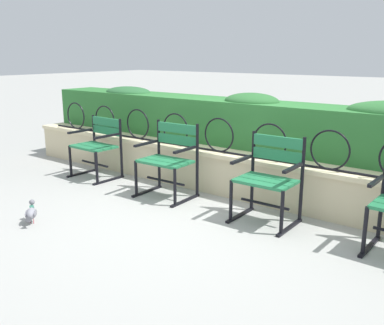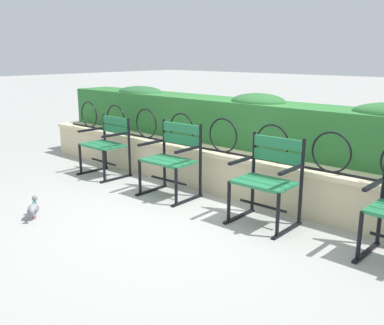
% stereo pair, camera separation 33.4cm
% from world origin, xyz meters
% --- Properties ---
extents(ground_plane, '(60.00, 60.00, 0.00)m').
position_xyz_m(ground_plane, '(0.00, 0.00, 0.00)').
color(ground_plane, '#9E9E99').
extents(stone_wall, '(7.20, 0.41, 0.52)m').
position_xyz_m(stone_wall, '(0.00, 0.93, 0.26)').
color(stone_wall, beige).
rests_on(stone_wall, ground).
extents(iron_arch_fence, '(6.66, 0.02, 0.42)m').
position_xyz_m(iron_arch_fence, '(-0.12, 0.85, 0.71)').
color(iron_arch_fence, black).
rests_on(iron_arch_fence, stone_wall).
extents(hedge_row, '(7.06, 0.63, 0.69)m').
position_xyz_m(hedge_row, '(0.03, 1.42, 0.84)').
color(hedge_row, '#2D7033').
rests_on(hedge_row, stone_wall).
extents(park_chair_leftmost, '(0.63, 0.54, 0.82)m').
position_xyz_m(park_chair_leftmost, '(-1.88, 0.45, 0.46)').
color(park_chair_leftmost, '#237547').
rests_on(park_chair_leftmost, ground).
extents(park_chair_centre_left, '(0.65, 0.54, 0.88)m').
position_xyz_m(park_chair_centre_left, '(-0.55, 0.41, 0.47)').
color(park_chair_centre_left, '#237547').
rests_on(park_chair_centre_left, ground).
extents(park_chair_centre_right, '(0.61, 0.53, 0.88)m').
position_xyz_m(park_chair_centre_right, '(0.78, 0.41, 0.47)').
color(park_chair_centre_right, '#237547').
rests_on(park_chair_centre_right, ground).
extents(pigeon_near_chairs, '(0.24, 0.23, 0.22)m').
position_xyz_m(pigeon_near_chairs, '(-1.07, -1.13, 0.11)').
color(pigeon_near_chairs, gray).
rests_on(pigeon_near_chairs, ground).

